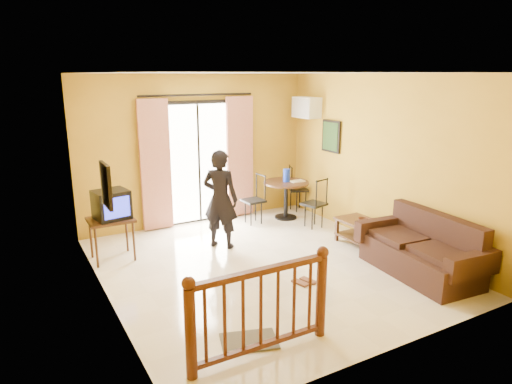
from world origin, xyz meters
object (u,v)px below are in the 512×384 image
television (111,204)px  dining_table (286,189)px  sofa (423,252)px  standing_person (220,199)px  coffee_table (364,230)px

television → dining_table: 3.48m
sofa → standing_person: bearing=136.1°
television → sofa: television is taller
dining_table → coffee_table: (0.28, -1.93, -0.30)m
television → dining_table: television is taller
dining_table → standing_person: bearing=-156.4°
coffee_table → standing_person: standing_person is taller
television → sofa: bearing=-45.0°
coffee_table → sofa: bearing=-89.7°
television → standing_person: (1.66, -0.33, -0.06)m
coffee_table → sofa: size_ratio=0.51×
sofa → coffee_table: bearing=95.3°
television → standing_person: bearing=-20.3°
television → standing_person: 1.69m
sofa → standing_person: 3.18m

